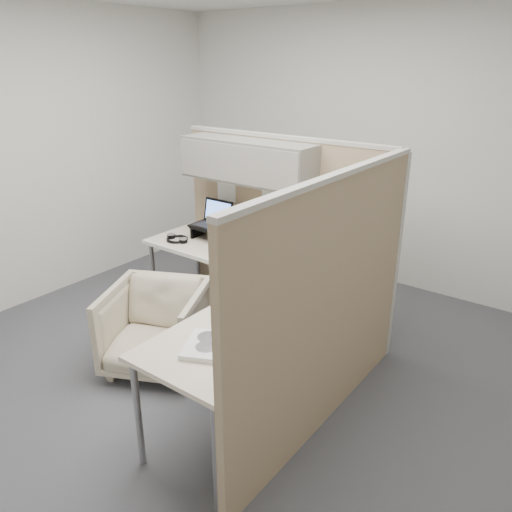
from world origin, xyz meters
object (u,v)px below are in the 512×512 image
Objects in this scene: monitor_left at (288,222)px; keyboard at (283,269)px; office_chair at (156,324)px; desk at (248,283)px.

keyboard is at bearing -81.46° from monitor_left.
monitor_left reaches higher than office_chair.
monitor_left is (-0.03, 0.55, 0.32)m from desk.
monitor_left is at bearing 134.48° from keyboard.
desk is at bearing -106.50° from monitor_left.
desk is 0.77m from office_chair.
monitor_left is at bearing 36.08° from office_chair.
keyboard reaches higher than office_chair.
office_chair is 1.53× the size of monitor_left.
desk is 2.80× the size of office_chair.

